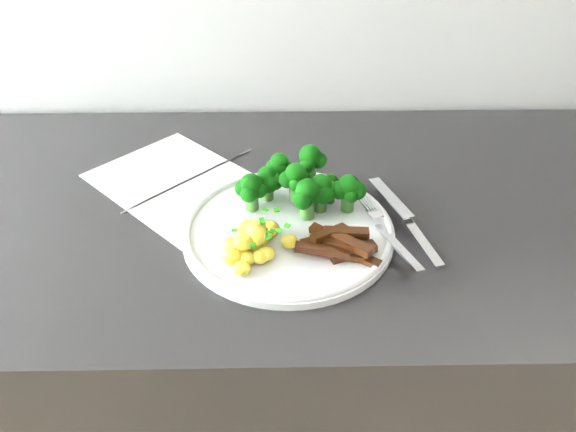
{
  "coord_description": "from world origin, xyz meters",
  "views": [
    {
      "loc": [
        0.03,
        1.02,
        1.36
      ],
      "look_at": [
        0.04,
        1.61,
        0.92
      ],
      "focal_mm": 34.41,
      "sensor_mm": 36.0,
      "label": 1
    }
  ],
  "objects": [
    {
      "name": "potatoes",
      "position": [
        -0.01,
        1.56,
        0.92
      ],
      "size": [
        0.1,
        0.1,
        0.04
      ],
      "color": "yellow",
      "rests_on": "plate"
    },
    {
      "name": "plate",
      "position": [
        0.04,
        1.61,
        0.9
      ],
      "size": [
        0.29,
        0.29,
        0.02
      ],
      "color": "white",
      "rests_on": "counter"
    },
    {
      "name": "fork",
      "position": [
        0.17,
        1.58,
        0.91
      ],
      "size": [
        0.06,
        0.16,
        0.02
      ],
      "color": "silver",
      "rests_on": "plate"
    },
    {
      "name": "recipe_paper",
      "position": [
        -0.12,
        1.73,
        0.89
      ],
      "size": [
        0.33,
        0.33,
        0.0
      ],
      "color": "white",
      "rests_on": "counter"
    },
    {
      "name": "beef_strips",
      "position": [
        0.1,
        1.56,
        0.91
      ],
      "size": [
        0.11,
        0.08,
        0.03
      ],
      "color": "black",
      "rests_on": "plate"
    },
    {
      "name": "counter",
      "position": [
        0.03,
        1.67,
        0.45
      ],
      "size": [
        2.38,
        0.6,
        0.89
      ],
      "color": "black",
      "rests_on": "ground"
    },
    {
      "name": "broccoli",
      "position": [
        0.06,
        1.66,
        0.94
      ],
      "size": [
        0.18,
        0.12,
        0.07
      ],
      "color": "#316122",
      "rests_on": "plate"
    },
    {
      "name": "knife",
      "position": [
        0.2,
        1.6,
        0.9
      ],
      "size": [
        0.07,
        0.2,
        0.02
      ],
      "color": "silver",
      "rests_on": "plate"
    }
  ]
}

